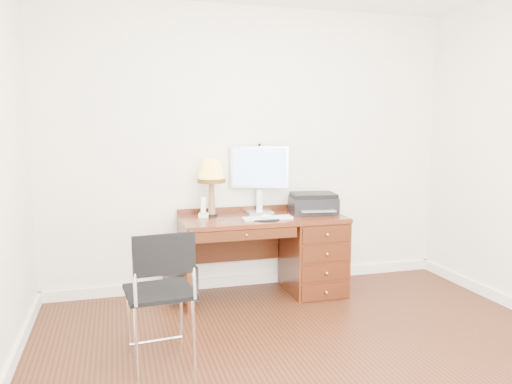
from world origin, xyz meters
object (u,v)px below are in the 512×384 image
object	(u,v)px
leg_lamp	(211,174)
equipment_box	(181,282)
desk	(295,250)
phone	(204,211)
printer	(313,203)
monitor	(259,171)
chair	(160,284)

from	to	relation	value
leg_lamp	equipment_box	distance (m)	1.03
desk	equipment_box	distance (m)	1.11
desk	leg_lamp	world-z (taller)	leg_lamp
desk	equipment_box	bearing A→B (deg)	174.90
leg_lamp	phone	xyz separation A→B (m)	(-0.08, -0.04, -0.33)
printer	phone	xyz separation A→B (m)	(-1.06, 0.04, -0.04)
leg_lamp	printer	bearing A→B (deg)	-4.88
monitor	chair	bearing A→B (deg)	-111.57
leg_lamp	chair	xyz separation A→B (m)	(-0.59, -1.30, -0.58)
monitor	chair	xyz separation A→B (m)	(-1.06, -1.38, -0.59)
monitor	phone	distance (m)	0.67
desk	monitor	distance (m)	0.83
chair	equipment_box	distance (m)	1.34
leg_lamp	chair	bearing A→B (deg)	-114.52
phone	leg_lamp	bearing A→B (deg)	41.93
printer	equipment_box	world-z (taller)	printer
monitor	chair	size ratio (longest dim) A/B	0.69
phone	equipment_box	size ratio (longest dim) A/B	0.59
printer	leg_lamp	xyz separation A→B (m)	(-0.97, 0.08, 0.29)
monitor	leg_lamp	bearing A→B (deg)	-154.26
desk	chair	bearing A→B (deg)	-139.80
printer	leg_lamp	world-z (taller)	leg_lamp
phone	chair	bearing A→B (deg)	-95.11
monitor	leg_lamp	distance (m)	0.48
phone	equipment_box	xyz separation A→B (m)	(-0.22, -0.01, -0.65)
desk	monitor	world-z (taller)	monitor
equipment_box	phone	bearing A→B (deg)	-2.96
monitor	leg_lamp	size ratio (longest dim) A/B	1.20
printer	equipment_box	distance (m)	1.45
desk	monitor	size ratio (longest dim) A/B	2.36
monitor	equipment_box	world-z (taller)	monitor
desk	monitor	xyz separation A→B (m)	(-0.30, 0.23, 0.74)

